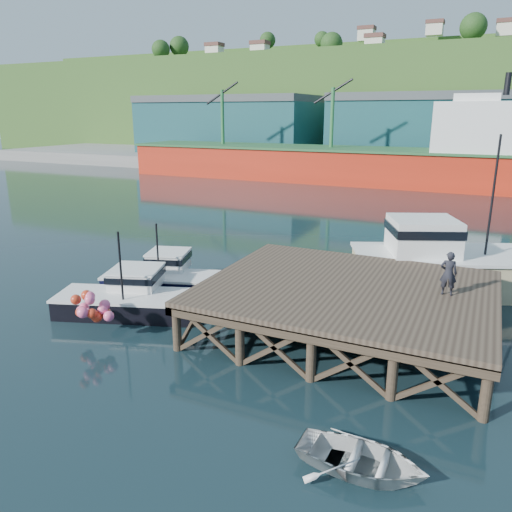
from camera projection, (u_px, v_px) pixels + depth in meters
The scene contains 12 objects.
ground at pixel (235, 311), 24.33m from camera, with size 300.00×300.00×0.00m, color black.
wharf at pixel (346, 291), 21.38m from camera, with size 12.00×10.00×2.62m.
far_quay at pixel (425, 163), 84.91m from camera, with size 160.00×40.00×2.00m, color gray.
warehouse_left at pixel (229, 128), 93.34m from camera, with size 32.00×16.00×9.00m, color #174C4B.
warehouse_mid at pixel (424, 131), 79.04m from camera, with size 28.00×16.00×9.00m, color #174C4B.
cargo_ship at pixel (341, 157), 68.60m from camera, with size 55.50×10.00×13.75m.
hillside at pixel (447, 104), 108.21m from camera, with size 220.00×50.00×22.00m, color #2D511E.
boat_navy at pixel (165, 277), 26.83m from camera, with size 6.65×4.40×3.91m.
boat_black at pixel (131, 297), 23.96m from camera, with size 7.27×6.03×4.22m.
trawler at pixel (467, 260), 26.65m from camera, with size 13.10×8.89×8.28m.
dinghy at pixel (361, 459), 13.37m from camera, with size 2.51×3.52×0.73m, color silver.
dockworker at pixel (448, 273), 20.17m from camera, with size 0.67×0.44×1.83m, color black.
Camera 1 is at (10.54, -20.05, 9.32)m, focal length 35.00 mm.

